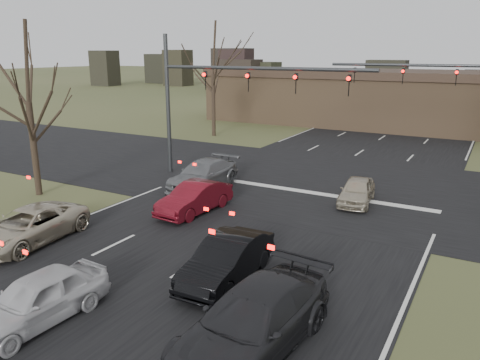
% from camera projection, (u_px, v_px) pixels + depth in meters
% --- Properties ---
extents(ground, '(360.00, 360.00, 0.00)m').
position_uv_depth(ground, '(130.00, 306.00, 13.36)').
color(ground, '#454E2A').
rests_on(ground, ground).
extents(road_main, '(14.00, 300.00, 0.02)m').
position_uv_depth(road_main, '(431.00, 105.00, 63.83)').
color(road_main, black).
rests_on(road_main, ground).
extents(road_cross, '(200.00, 14.00, 0.02)m').
position_uv_depth(road_cross, '(315.00, 182.00, 25.98)').
color(road_cross, black).
rests_on(road_cross, ground).
extents(building, '(42.40, 10.40, 5.30)m').
position_uv_depth(building, '(424.00, 100.00, 43.68)').
color(building, '#7F6144').
rests_on(building, ground).
extents(mast_arm_near, '(12.12, 0.24, 8.00)m').
position_uv_depth(mast_arm_near, '(215.00, 89.00, 25.42)').
color(mast_arm_near, '#383A3D').
rests_on(mast_arm_near, ground).
extents(mast_arm_far, '(11.12, 0.24, 8.00)m').
position_uv_depth(mast_arm_far, '(461.00, 86.00, 28.47)').
color(mast_arm_far, '#383A3D').
rests_on(mast_arm_far, ground).
extents(tree_left_near, '(5.10, 5.10, 8.50)m').
position_uv_depth(tree_left_near, '(24.00, 62.00, 22.09)').
color(tree_left_near, black).
rests_on(tree_left_near, ground).
extents(tree_left_far, '(5.70, 5.70, 9.50)m').
position_uv_depth(tree_left_far, '(213.00, 48.00, 38.58)').
color(tree_left_far, black).
rests_on(tree_left_far, ground).
extents(car_silver_suv, '(2.68, 4.96, 1.32)m').
position_uv_depth(car_silver_suv, '(29.00, 226.00, 17.66)').
color(car_silver_suv, '#C1B69C').
rests_on(car_silver_suv, ground).
extents(car_white_sedan, '(1.83, 4.09, 1.37)m').
position_uv_depth(car_white_sedan, '(37.00, 299.00, 12.40)').
color(car_white_sedan, silver).
rests_on(car_white_sedan, ground).
extents(car_black_hatch, '(1.66, 4.30, 1.40)m').
position_uv_depth(car_black_hatch, '(227.00, 260.00, 14.71)').
color(car_black_hatch, black).
rests_on(car_black_hatch, ground).
extents(car_charcoal_sedan, '(2.63, 5.48, 1.54)m').
position_uv_depth(car_charcoal_sedan, '(253.00, 321.00, 11.22)').
color(car_charcoal_sedan, black).
rests_on(car_charcoal_sedan, ground).
extents(car_grey_ahead, '(2.06, 4.97, 1.44)m').
position_uv_depth(car_grey_ahead, '(203.00, 175.00, 24.83)').
color(car_grey_ahead, slate).
rests_on(car_grey_ahead, ground).
extents(car_red_ahead, '(1.71, 4.18, 1.35)m').
position_uv_depth(car_red_ahead, '(195.00, 198.00, 21.00)').
color(car_red_ahead, '#5E0D17').
rests_on(car_red_ahead, ground).
extents(car_silver_ahead, '(1.86, 3.74, 1.22)m').
position_uv_depth(car_silver_ahead, '(357.00, 191.00, 22.30)').
color(car_silver_ahead, '#BBB197').
rests_on(car_silver_ahead, ground).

